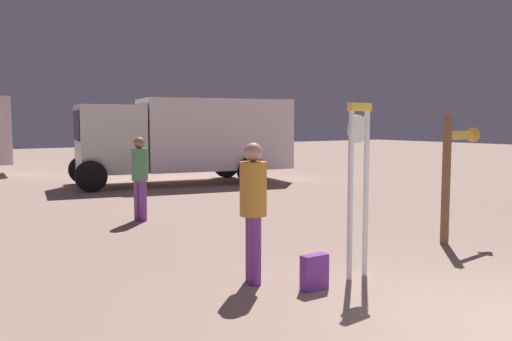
% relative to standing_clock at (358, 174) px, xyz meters
% --- Properties ---
extents(standing_clock, '(0.40, 0.13, 2.25)m').
position_rel_standing_clock_xyz_m(standing_clock, '(0.00, 0.00, 0.00)').
color(standing_clock, white).
rests_on(standing_clock, ground_plane).
extents(arrow_sign, '(1.12, 0.31, 2.12)m').
position_rel_standing_clock_xyz_m(arrow_sign, '(2.95, 0.64, 0.07)').
color(arrow_sign, brown).
rests_on(arrow_sign, ground_plane).
extents(person_near_clock, '(0.34, 0.34, 1.76)m').
position_rel_standing_clock_xyz_m(person_near_clock, '(-1.24, 0.55, -0.36)').
color(person_near_clock, '#74378F').
rests_on(person_near_clock, ground_plane).
extents(backpack, '(0.34, 0.18, 0.43)m').
position_rel_standing_clock_xyz_m(backpack, '(-0.79, -0.09, -1.13)').
color(backpack, purple).
rests_on(backpack, ground_plane).
extents(person_distant, '(0.33, 0.33, 1.70)m').
position_rel_standing_clock_xyz_m(person_distant, '(-0.78, 5.40, -0.39)').
color(person_distant, purple).
rests_on(person_distant, ground_plane).
extents(box_truck_near, '(7.29, 3.66, 2.74)m').
position_rel_standing_clock_xyz_m(box_truck_near, '(3.14, 10.98, 0.20)').
color(box_truck_near, white).
rests_on(box_truck_near, ground_plane).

